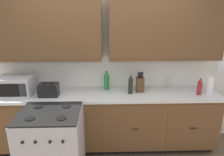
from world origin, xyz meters
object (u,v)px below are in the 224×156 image
(paper_towel_roll, at_px, (210,85))
(bottle_red, at_px, (200,87))
(knife_block, at_px, (140,84))
(stove_range, at_px, (52,145))
(toaster, at_px, (49,90))
(bottle_green, at_px, (106,81))
(bottle_dark, at_px, (131,85))
(microwave, at_px, (16,86))

(paper_towel_roll, height_order, bottle_red, paper_towel_roll)
(knife_block, bearing_deg, bottle_red, -11.15)
(paper_towel_roll, bearing_deg, stove_range, -165.19)
(toaster, bearing_deg, knife_block, 6.43)
(paper_towel_roll, height_order, bottle_green, bottle_green)
(stove_range, xyz_separation_m, paper_towel_roll, (2.26, 0.60, 0.59))
(bottle_green, bearing_deg, paper_towel_roll, -7.27)
(toaster, height_order, bottle_dark, bottle_dark)
(microwave, relative_size, paper_towel_roll, 1.85)
(knife_block, xyz_separation_m, bottle_green, (-0.52, 0.10, 0.03))
(microwave, height_order, knife_block, knife_block)
(knife_block, height_order, bottle_red, knife_block)
(microwave, height_order, toaster, microwave)
(stove_range, height_order, paper_towel_roll, paper_towel_roll)
(paper_towel_roll, xyz_separation_m, bottle_green, (-1.55, 0.20, 0.02))
(paper_towel_roll, relative_size, bottle_green, 0.87)
(stove_range, relative_size, paper_towel_roll, 3.65)
(stove_range, relative_size, toaster, 3.39)
(bottle_red, bearing_deg, knife_block, 168.85)
(bottle_dark, bearing_deg, bottle_green, 152.91)
(microwave, xyz_separation_m, paper_towel_roll, (2.88, -0.01, -0.01))
(stove_range, xyz_separation_m, bottle_dark, (1.07, 0.61, 0.60))
(paper_towel_roll, bearing_deg, knife_block, 174.39)
(stove_range, height_order, bottle_dark, bottle_dark)
(bottle_red, bearing_deg, bottle_dark, 175.39)
(toaster, distance_m, paper_towel_roll, 2.40)
(bottle_dark, height_order, bottle_red, bottle_dark)
(microwave, bearing_deg, bottle_green, 8.19)
(toaster, bearing_deg, stove_range, -76.05)
(knife_block, height_order, bottle_dark, knife_block)
(toaster, distance_m, bottle_red, 2.22)
(knife_block, xyz_separation_m, bottle_dark, (-0.16, -0.09, 0.02))
(stove_range, distance_m, toaster, 0.79)
(knife_block, height_order, paper_towel_roll, knife_block)
(knife_block, bearing_deg, bottle_dark, -151.12)
(microwave, relative_size, toaster, 1.71)
(knife_block, bearing_deg, bottle_green, 169.43)
(knife_block, relative_size, paper_towel_roll, 1.19)
(paper_towel_roll, bearing_deg, bottle_dark, 179.29)
(stove_range, distance_m, paper_towel_roll, 2.41)
(paper_towel_roll, relative_size, bottle_red, 1.03)
(knife_block, distance_m, paper_towel_roll, 1.04)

